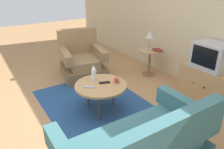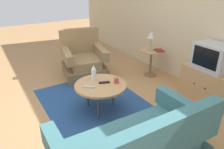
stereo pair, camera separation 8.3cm
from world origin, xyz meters
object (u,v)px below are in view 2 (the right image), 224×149
(side_table, at_px, (151,57))
(vase, at_px, (94,73))
(tv_stand, at_px, (207,84))
(mug, at_px, (116,80))
(tv_remote_dark, at_px, (104,82))
(book, at_px, (159,50))
(television, at_px, (213,57))
(table_lamp, at_px, (152,36))
(tv_remote_silver, at_px, (89,87))
(coffee_table, at_px, (100,86))
(armchair, at_px, (84,61))

(side_table, xyz_separation_m, vase, (0.44, -1.61, 0.17))
(tv_stand, bearing_deg, mug, -111.64)
(tv_remote_dark, relative_size, book, 0.69)
(tv_stand, height_order, television, television)
(table_lamp, relative_size, tv_remote_silver, 2.62)
(coffee_table, height_order, vase, vase)
(television, distance_m, mug, 1.66)
(coffee_table, bearing_deg, tv_remote_dark, 95.88)
(armchair, relative_size, television, 1.93)
(side_table, distance_m, tv_stand, 1.33)
(side_table, distance_m, mug, 1.53)
(table_lamp, xyz_separation_m, tv_remote_dark, (0.64, -1.50, -0.42))
(coffee_table, relative_size, table_lamp, 2.01)
(vase, bearing_deg, tv_remote_silver, -43.45)
(tv_stand, bearing_deg, coffee_table, -111.27)
(tv_remote_silver, relative_size, book, 0.60)
(tv_stand, height_order, mug, tv_stand)
(television, bearing_deg, tv_stand, -90.00)
(side_table, xyz_separation_m, mug, (0.72, -1.35, 0.08))
(armchair, relative_size, side_table, 1.86)
(tv_remote_dark, bearing_deg, coffee_table, 26.66)
(book, bearing_deg, tv_remote_silver, -52.72)
(mug, bearing_deg, vase, -137.51)
(vase, bearing_deg, coffee_table, 3.69)
(armchair, xyz_separation_m, tv_stand, (2.14, 1.39, -0.03))
(coffee_table, distance_m, table_lamp, 1.77)
(television, bearing_deg, vase, -116.39)
(table_lamp, xyz_separation_m, vase, (0.45, -1.59, -0.31))
(tv_remote_silver, bearing_deg, television, 21.99)
(vase, height_order, tv_remote_silver, vase)
(television, bearing_deg, tv_remote_silver, -109.14)
(coffee_table, relative_size, tv_stand, 0.91)
(armchair, distance_m, tv_remote_silver, 1.57)
(coffee_table, height_order, tv_remote_dark, tv_remote_dark)
(television, bearing_deg, tv_remote_dark, -112.30)
(tv_remote_dark, bearing_deg, mug, 172.30)
(tv_stand, distance_m, mug, 1.64)
(side_table, bearing_deg, tv_remote_silver, -70.56)
(television, distance_m, table_lamp, 1.35)
(side_table, distance_m, table_lamp, 0.47)
(book, bearing_deg, television, 25.35)
(table_lamp, relative_size, book, 1.58)
(television, relative_size, tv_remote_silver, 3.58)
(table_lamp, distance_m, tv_remote_dark, 1.69)
(armchair, height_order, tv_stand, armchair)
(tv_stand, relative_size, book, 3.50)
(armchair, bearing_deg, television, 134.66)
(table_lamp, height_order, book, table_lamp)
(tv_stand, relative_size, tv_remote_silver, 5.80)
(tv_remote_dark, height_order, tv_remote_silver, same)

